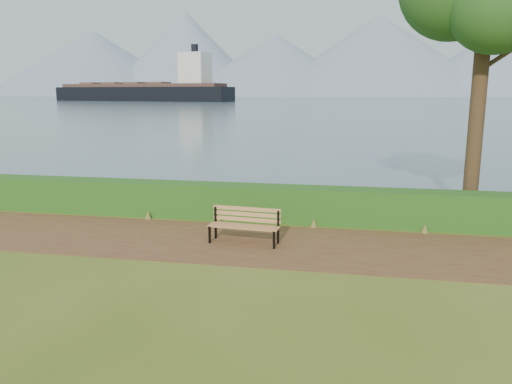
# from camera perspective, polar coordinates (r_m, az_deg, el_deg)

# --- Properties ---
(ground) EXTENTS (140.00, 140.00, 0.00)m
(ground) POSITION_cam_1_polar(r_m,az_deg,el_deg) (12.01, -1.84, -6.24)
(ground) COLOR #485819
(ground) RESTS_ON ground
(path) EXTENTS (40.00, 3.40, 0.01)m
(path) POSITION_cam_1_polar(r_m,az_deg,el_deg) (12.29, -1.53, -5.80)
(path) COLOR #552D1D
(path) RESTS_ON ground
(hedge) EXTENTS (32.00, 0.85, 1.00)m
(hedge) POSITION_cam_1_polar(r_m,az_deg,el_deg) (14.34, 0.44, -1.24)
(hedge) COLOR #1A4C15
(hedge) RESTS_ON ground
(water) EXTENTS (700.00, 510.00, 0.00)m
(water) POSITION_cam_1_polar(r_m,az_deg,el_deg) (271.20, 10.58, 10.49)
(water) COLOR #415569
(water) RESTS_ON ground
(mountains) EXTENTS (585.00, 190.00, 70.00)m
(mountains) POSITION_cam_1_polar(r_m,az_deg,el_deg) (418.07, 9.63, 14.59)
(mountains) COLOR slate
(mountains) RESTS_ON ground
(bench) EXTENTS (1.76, 0.65, 0.87)m
(bench) POSITION_cam_1_polar(r_m,az_deg,el_deg) (12.17, -1.28, -3.55)
(bench) COLOR black
(bench) RESTS_ON ground
(cargo_ship) EXTENTS (72.85, 25.25, 21.87)m
(cargo_ship) POSITION_cam_1_polar(r_m,az_deg,el_deg) (193.90, -12.31, 11.08)
(cargo_ship) COLOR black
(cargo_ship) RESTS_ON ground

